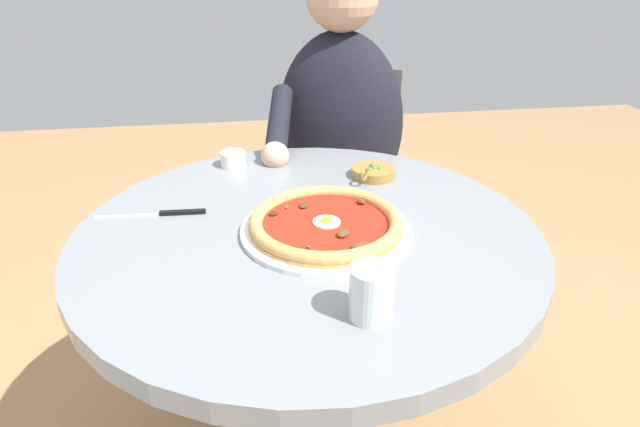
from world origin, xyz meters
TOP-DOWN VIEW (x-y plane):
  - dining_table at (0.00, 0.00)m, footprint 0.89×0.89m
  - pizza_on_plate at (0.02, 0.03)m, footprint 0.32×0.32m
  - water_glass at (0.28, 0.06)m, footprint 0.07×0.07m
  - steak_knife at (-0.10, -0.27)m, footprint 0.02×0.22m
  - ramekin_capers at (-0.34, -0.14)m, footprint 0.06×0.06m
  - olive_pan at (-0.23, 0.18)m, footprint 0.11×0.10m
  - diner_person at (-0.60, 0.17)m, footprint 0.48×0.45m
  - cafe_chair_diner at (-0.74, 0.21)m, footprint 0.48×0.48m

SIDE VIEW (x-z plane):
  - cafe_chair_diner at x=-0.74m, z-range 0.09..0.93m
  - diner_person at x=-0.60m, z-range -0.06..1.12m
  - dining_table at x=0.00m, z-range 0.20..0.92m
  - steak_knife at x=-0.10m, z-range 0.72..0.72m
  - olive_pan at x=-0.23m, z-range 0.71..0.75m
  - pizza_on_plate at x=0.02m, z-range 0.72..0.75m
  - ramekin_capers at x=-0.34m, z-range 0.72..0.76m
  - water_glass at x=0.28m, z-range 0.71..0.79m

